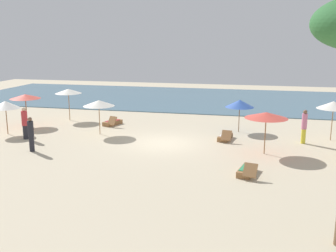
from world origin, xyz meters
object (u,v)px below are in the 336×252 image
Objects in this scene: umbrella_6 at (5,105)px; person_0 at (304,126)px; lounger_0 at (112,123)px; umbrella_7 at (25,97)px; umbrella_0 at (240,104)px; umbrella_5 at (68,91)px; lounger_1 at (247,171)px; person_1 at (25,123)px; umbrella_1 at (334,105)px; person_2 at (31,134)px; umbrella_4 at (266,115)px; umbrella_3 at (99,103)px; lounger_2 at (225,137)px.

person_0 is at bearing 5.88° from umbrella_6.
umbrella_7 is at bearing -165.31° from lounger_0.
umbrella_0 is 12.42m from umbrella_5.
umbrella_0 is at bearing -4.09° from umbrella_5.
person_1 is at bearing 165.73° from lounger_1.
umbrella_7 is at bearing -130.39° from umbrella_5.
umbrella_0 is at bearing 169.96° from umbrella_1.
umbrella_4 is at bearing 10.81° from person_2.
umbrella_1 reaches higher than umbrella_3.
umbrella_4 is 4.00m from lounger_1.
person_2 is (-1.88, -7.03, 0.79)m from lounger_0.
umbrella_4 is 16.28m from umbrella_7.
umbrella_6 is 2.22m from person_1.
person_1 is (-17.82, -3.82, -1.14)m from umbrella_1.
umbrella_3 reaches higher than umbrella_6.
umbrella_1 is 1.21× the size of person_1.
person_2 is (-11.36, 1.12, 0.79)m from lounger_1.
umbrella_6 is (-14.22, -3.92, 0.03)m from umbrella_0.
umbrella_6 is 1.19× the size of lounger_1.
umbrella_5 is (-3.88, 3.56, 0.16)m from umbrella_3.
umbrella_6 is at bearing 154.78° from person_1.
umbrella_4 is 11.45m from lounger_0.
umbrella_5 is at bearing 49.61° from umbrella_7.
umbrella_4 is 15.81m from umbrella_6.
umbrella_3 is 4.53m from person_1.
lounger_0 is at bearing 75.05° from person_2.
lounger_0 is at bearing 52.50° from person_1.
umbrella_5 reaches higher than lounger_0.
person_0 reaches higher than lounger_2.
person_2 is at bearing -160.96° from person_0.
lounger_0 is at bearing 176.03° from umbrella_1.
person_0 reaches higher than lounger_1.
umbrella_6 is 18.11m from person_0.
umbrella_3 is 8.05m from lounger_2.
umbrella_1 reaches higher than person_1.
umbrella_7 reaches higher than umbrella_3.
lounger_0 is at bearing 164.05° from lounger_2.
umbrella_4 is (10.07, -2.03, 0.08)m from umbrella_3.
umbrella_5 is 3.11m from umbrella_7.
umbrella_4 reaches higher than umbrella_3.
umbrella_6 reaches higher than umbrella_0.
umbrella_3 is 4.92m from person_2.
umbrella_1 is 14.30m from lounger_0.
umbrella_7 is 1.17× the size of person_2.
person_0 is at bearing 2.81° from umbrella_3.
umbrella_6 is 0.96× the size of umbrella_7.
umbrella_5 is at bearing 169.64° from person_0.
lounger_1 is (-0.77, -3.44, -1.89)m from umbrella_4.
lounger_1 is (15.01, -4.22, -1.70)m from umbrella_6.
umbrella_0 is 1.18× the size of lounger_1.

